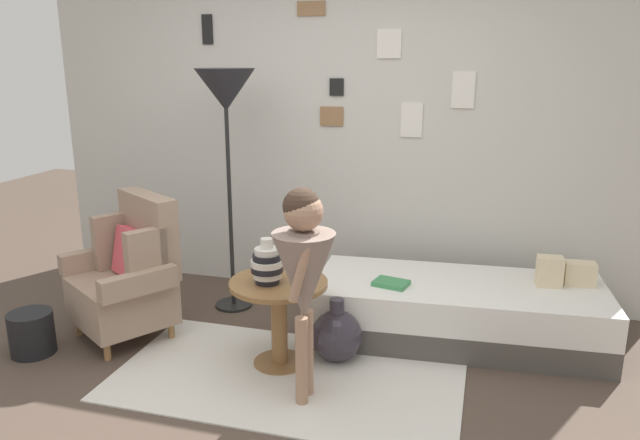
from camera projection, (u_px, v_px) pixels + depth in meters
ground_plane at (245, 415)px, 3.25m from camera, size 12.00×12.00×0.00m
gallery_wall at (336, 131)px, 4.72m from camera, size 4.80×0.12×2.60m
rug at (287, 377)px, 3.62m from camera, size 2.06×1.13×0.01m
armchair at (130, 274)px, 4.09m from camera, size 0.90×0.85×0.97m
daybed at (458, 311)px, 4.09m from camera, size 1.95×0.92×0.40m
pillow_head at (580, 274)px, 3.99m from camera, size 0.20×0.13×0.16m
pillow_mid at (550, 271)px, 3.97m from camera, size 0.17×0.13×0.20m
side_table at (279, 305)px, 3.68m from camera, size 0.60×0.60×0.55m
vase_striped at (267, 265)px, 3.58m from camera, size 0.19×0.19×0.28m
floor_lamp at (226, 99)px, 4.26m from camera, size 0.43×0.43×1.78m
person_child at (304, 267)px, 3.19m from camera, size 0.34×0.34×1.21m
book_on_daybed at (391, 283)px, 3.99m from camera, size 0.25×0.20×0.03m
demijohn_near at (337, 335)px, 3.80m from camera, size 0.33×0.33×0.41m
magazine_basket at (32, 333)px, 3.89m from camera, size 0.28×0.28×0.28m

